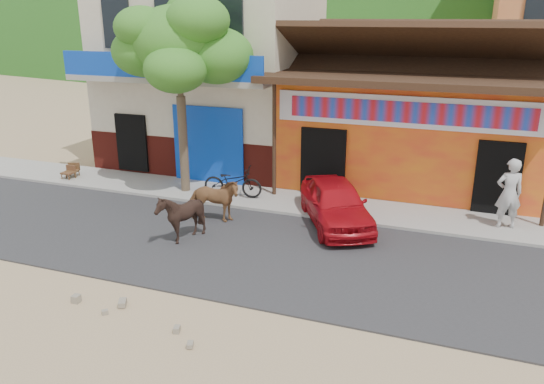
{
  "coord_description": "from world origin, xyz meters",
  "views": [
    {
      "loc": [
        3.53,
        -8.4,
        5.5
      ],
      "look_at": [
        -0.63,
        3.0,
        1.4
      ],
      "focal_mm": 35.0,
      "sensor_mm": 36.0,
      "label": 1
    }
  ],
  "objects": [
    {
      "name": "ground",
      "position": [
        0.0,
        0.0,
        0.0
      ],
      "size": [
        120.0,
        120.0,
        0.0
      ],
      "primitive_type": "plane",
      "color": "#9E825B",
      "rests_on": "ground"
    },
    {
      "name": "road",
      "position": [
        0.0,
        2.5,
        0.02
      ],
      "size": [
        60.0,
        5.0,
        0.04
      ],
      "primitive_type": "cube",
      "color": "#28282B",
      "rests_on": "ground"
    },
    {
      "name": "sidewalk",
      "position": [
        0.0,
        6.0,
        0.06
      ],
      "size": [
        60.0,
        2.0,
        0.12
      ],
      "primitive_type": "cube",
      "color": "gray",
      "rests_on": "ground"
    },
    {
      "name": "dance_club",
      "position": [
        2.0,
        10.0,
        1.8
      ],
      "size": [
        8.0,
        6.0,
        3.6
      ],
      "primitive_type": "cube",
      "color": "orange",
      "rests_on": "ground"
    },
    {
      "name": "cafe_building",
      "position": [
        -5.5,
        10.0,
        3.5
      ],
      "size": [
        7.0,
        6.0,
        7.0
      ],
      "primitive_type": "cube",
      "color": "beige",
      "rests_on": "ground"
    },
    {
      "name": "tree",
      "position": [
        -4.6,
        5.8,
        3.12
      ],
      "size": [
        3.0,
        3.0,
        6.0
      ],
      "primitive_type": null,
      "color": "#2D721E",
      "rests_on": "sidewalk"
    },
    {
      "name": "cow_tan",
      "position": [
        -2.64,
        3.84,
        0.66
      ],
      "size": [
        1.58,
        0.99,
        1.24
      ],
      "primitive_type": "imported",
      "rotation": [
        0.0,
        0.0,
        1.8
      ],
      "color": "#93623A",
      "rests_on": "road"
    },
    {
      "name": "cow_dark",
      "position": [
        -2.83,
        2.39,
        0.69
      ],
      "size": [
        1.53,
        1.47,
        1.31
      ],
      "primitive_type": "imported",
      "rotation": [
        0.0,
        0.0,
        -1.12
      ],
      "color": "black",
      "rests_on": "road"
    },
    {
      "name": "red_car",
      "position": [
        0.54,
        4.8,
        0.66
      ],
      "size": [
        2.99,
        3.88,
        1.23
      ],
      "primitive_type": "imported",
      "rotation": [
        0.0,
        0.0,
        0.49
      ],
      "color": "#B00C15",
      "rests_on": "road"
    },
    {
      "name": "scooter",
      "position": [
        -2.91,
        5.74,
        0.6
      ],
      "size": [
        1.9,
        0.88,
        0.96
      ],
      "primitive_type": "imported",
      "rotation": [
        0.0,
        0.0,
        1.71
      ],
      "color": "black",
      "rests_on": "sidewalk"
    },
    {
      "name": "pedestrian",
      "position": [
        4.85,
        5.94,
        1.06
      ],
      "size": [
        0.79,
        0.64,
        1.88
      ],
      "primitive_type": "imported",
      "rotation": [
        0.0,
        0.0,
        3.45
      ],
      "color": "#BBBBBB",
      "rests_on": "sidewalk"
    },
    {
      "name": "cafe_chair_left",
      "position": [
        -9.0,
        5.54,
        0.53
      ],
      "size": [
        0.38,
        0.38,
        0.81
      ],
      "primitive_type": null,
      "rotation": [
        0.0,
        0.0,
        -0.01
      ],
      "color": "#502B1A",
      "rests_on": "sidewalk"
    },
    {
      "name": "cafe_chair_right",
      "position": [
        -9.0,
        5.76,
        0.55
      ],
      "size": [
        0.5,
        0.5,
        0.86
      ],
      "primitive_type": null,
      "rotation": [
        0.0,
        0.0,
        0.31
      ],
      "color": "#50371A",
      "rests_on": "sidewalk"
    }
  ]
}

